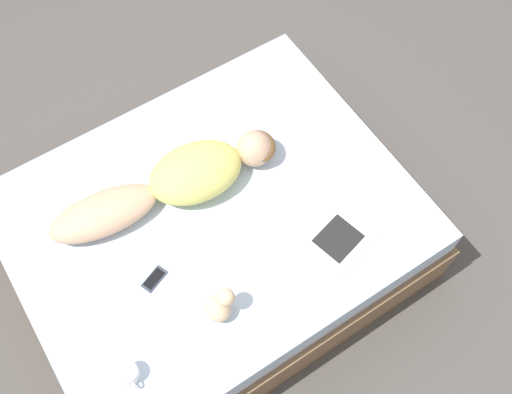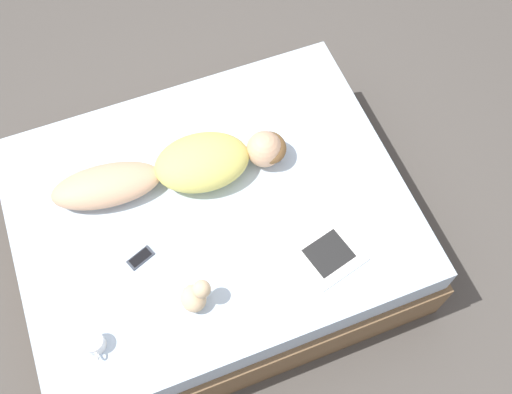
# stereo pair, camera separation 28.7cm
# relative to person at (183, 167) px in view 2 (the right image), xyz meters

# --- Properties ---
(ground_plane) EXTENTS (12.00, 12.00, 0.00)m
(ground_plane) POSITION_rel_person_xyz_m (0.21, 0.06, -0.64)
(ground_plane) COLOR #4C4742
(bed) EXTENTS (1.63, 2.03, 0.55)m
(bed) POSITION_rel_person_xyz_m (0.21, 0.06, -0.37)
(bed) COLOR brown
(bed) RESTS_ON ground_plane
(person) EXTENTS (0.41, 1.23, 0.20)m
(person) POSITION_rel_person_xyz_m (0.00, 0.00, 0.00)
(person) COLOR tan
(person) RESTS_ON bed
(open_magazine) EXTENTS (0.60, 0.41, 0.01)m
(open_magazine) POSITION_rel_person_xyz_m (0.54, 0.48, -0.09)
(open_magazine) COLOR white
(open_magazine) RESTS_ON bed
(coffee_mug) EXTENTS (0.13, 0.10, 0.08)m
(coffee_mug) POSITION_rel_person_xyz_m (0.70, -0.65, -0.05)
(coffee_mug) COLOR white
(coffee_mug) RESTS_ON bed
(cell_phone) EXTENTS (0.10, 0.14, 0.01)m
(cell_phone) POSITION_rel_person_xyz_m (0.36, -0.35, -0.09)
(cell_phone) COLOR #333842
(cell_phone) RESTS_ON bed
(plush_toy) EXTENTS (0.13, 0.15, 0.18)m
(plush_toy) POSITION_rel_person_xyz_m (0.66, -0.16, -0.01)
(plush_toy) COLOR #D1B289
(plush_toy) RESTS_ON bed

